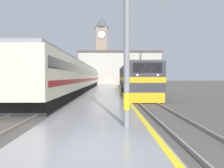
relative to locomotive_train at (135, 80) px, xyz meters
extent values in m
plane|color=#514C47|center=(-3.54, 10.36, -1.83)|extent=(200.00, 200.00, 0.00)
cube|color=gray|center=(-3.54, 5.36, -1.66)|extent=(4.24, 140.00, 0.34)
cube|color=yellow|center=(-1.57, 5.36, -1.49)|extent=(0.20, 140.00, 0.00)
cube|color=#514C47|center=(0.00, 5.36, -1.82)|extent=(2.83, 140.00, 0.02)
cube|color=gray|center=(-0.72, 5.36, -1.74)|extent=(0.07, 140.00, 0.14)
cube|color=gray|center=(0.72, 5.36, -1.74)|extent=(0.07, 140.00, 0.14)
cube|color=#514C47|center=(-7.50, 5.36, -1.82)|extent=(2.83, 140.00, 0.02)
cube|color=gray|center=(-8.22, 5.36, -1.74)|extent=(0.07, 140.00, 0.14)
cube|color=gray|center=(-6.79, 5.36, -1.74)|extent=(0.07, 140.00, 0.14)
cube|color=black|center=(0.00, 0.04, -1.38)|extent=(2.46, 14.60, 0.90)
cube|color=#333338|center=(0.00, 0.04, 0.32)|extent=(2.90, 15.87, 2.50)
cube|color=gold|center=(0.00, 0.04, 0.07)|extent=(2.92, 15.89, 0.44)
cube|color=gold|center=(0.00, -7.74, -1.34)|extent=(2.76, 0.30, 0.81)
cube|color=black|center=(0.00, -7.83, 1.02)|extent=(2.32, 0.12, 0.80)
sphere|color=white|center=(-0.80, -7.87, 0.44)|extent=(0.20, 0.20, 0.20)
sphere|color=white|center=(0.80, -7.87, 0.44)|extent=(0.20, 0.20, 0.20)
cube|color=#4C4C51|center=(0.00, 0.04, 1.63)|extent=(2.61, 15.08, 0.12)
cylinder|color=#333333|center=(0.00, -4.28, 2.19)|extent=(0.06, 0.63, 1.03)
cylinder|color=#333333|center=(0.00, -3.58, 2.19)|extent=(0.06, 0.63, 1.03)
cube|color=#262626|center=(0.00, -3.93, 2.69)|extent=(2.03, 0.08, 0.06)
cube|color=black|center=(-7.50, 10.95, -1.38)|extent=(2.47, 48.66, 0.90)
cube|color=beige|center=(-7.50, 10.95, 0.50)|extent=(2.90, 50.68, 2.88)
cube|color=black|center=(-7.50, 10.95, 1.08)|extent=(2.92, 49.67, 0.64)
cube|color=maroon|center=(-7.50, 10.95, -0.07)|extent=(2.92, 49.67, 0.36)
cube|color=gray|center=(-7.50, 10.95, 2.04)|extent=(2.67, 50.68, 0.20)
cylinder|color=gray|center=(-2.35, -17.07, 2.42)|extent=(0.21, 0.21, 7.81)
cylinder|color=yellow|center=(-2.35, -17.07, -0.59)|extent=(0.23, 0.23, 0.60)
cube|color=gray|center=(-5.50, 46.00, 7.18)|extent=(3.57, 3.57, 18.03)
cylinder|color=black|center=(-5.50, 44.20, 13.70)|extent=(2.80, 0.06, 2.80)
cylinder|color=white|center=(-5.50, 44.17, 13.70)|extent=(2.50, 0.10, 2.50)
cone|color=#47514C|center=(-5.50, 46.00, 17.81)|extent=(4.47, 4.47, 3.22)
cube|color=#B7B2A3|center=(-0.23, 36.62, 2.53)|extent=(21.87, 8.48, 8.73)
cube|color=#564C47|center=(-0.23, 36.62, 7.14)|extent=(22.47, 9.08, 0.50)
camera|label=1|loc=(-2.96, -24.85, 0.28)|focal=35.00mm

